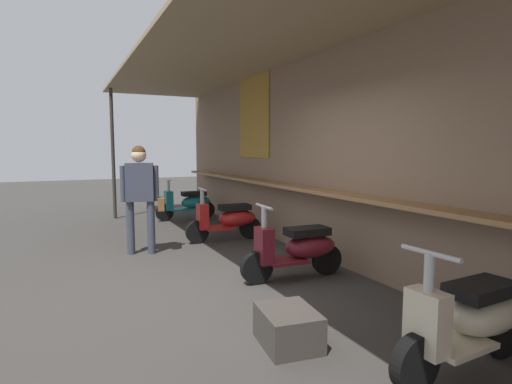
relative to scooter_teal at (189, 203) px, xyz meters
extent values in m
plane|color=#383533|center=(4.92, -1.08, -0.39)|extent=(38.73, 38.73, 0.00)
cube|color=#7F6651|center=(4.92, 0.94, 1.23)|extent=(13.83, 0.25, 3.23)
cube|color=olive|center=(4.92, 0.64, 0.66)|extent=(12.45, 0.36, 0.05)
cube|color=olive|center=(1.85, 0.80, 1.88)|extent=(1.31, 0.02, 1.58)
cube|color=#9E8966|center=(4.92, -0.42, 2.69)|extent=(13.28, 2.48, 0.06)
cylinder|color=#332D28|center=(-0.89, -1.56, 1.15)|extent=(0.08, 0.08, 3.08)
ellipsoid|color=#197075|center=(0.00, 0.17, 0.01)|extent=(0.38, 0.70, 0.30)
cube|color=black|center=(0.00, 0.12, 0.21)|extent=(0.30, 0.55, 0.10)
cube|color=#197075|center=(0.00, -0.18, -0.14)|extent=(0.38, 0.50, 0.04)
cube|color=#197075|center=(0.00, -0.48, 0.08)|extent=(0.28, 0.16, 0.44)
cylinder|color=#B7B7BC|center=(0.00, -0.48, 0.21)|extent=(0.07, 0.07, 0.70)
cylinder|color=#B7B7BC|center=(0.00, -0.48, 0.56)|extent=(0.46, 0.04, 0.04)
cylinder|color=black|center=(0.00, -0.58, -0.19)|extent=(0.10, 0.40, 0.40)
cylinder|color=black|center=(0.00, 0.42, -0.19)|extent=(0.10, 0.40, 0.40)
ellipsoid|color=red|center=(2.50, 0.17, 0.01)|extent=(0.41, 0.72, 0.30)
cube|color=black|center=(2.49, 0.12, 0.21)|extent=(0.32, 0.56, 0.10)
cube|color=red|center=(2.48, -0.18, -0.14)|extent=(0.40, 0.52, 0.04)
cube|color=red|center=(2.47, -0.48, 0.08)|extent=(0.29, 0.17, 0.44)
cylinder|color=#B7B7BC|center=(2.47, -0.48, 0.21)|extent=(0.07, 0.07, 0.70)
cylinder|color=#B7B7BC|center=(2.47, -0.48, 0.56)|extent=(0.46, 0.06, 0.04)
cylinder|color=black|center=(2.46, -0.58, -0.19)|extent=(0.12, 0.40, 0.40)
cylinder|color=black|center=(2.51, 0.42, -0.19)|extent=(0.12, 0.40, 0.40)
ellipsoid|color=maroon|center=(4.90, 0.17, 0.01)|extent=(0.41, 0.72, 0.30)
cube|color=black|center=(4.90, 0.12, 0.21)|extent=(0.33, 0.56, 0.10)
cube|color=maroon|center=(4.88, -0.18, -0.14)|extent=(0.40, 0.52, 0.04)
cube|color=maroon|center=(4.87, -0.48, 0.08)|extent=(0.29, 0.17, 0.44)
cylinder|color=#B7B7BC|center=(4.87, -0.48, 0.21)|extent=(0.07, 0.07, 0.70)
cylinder|color=#B7B7BC|center=(4.87, -0.48, 0.56)|extent=(0.46, 0.06, 0.04)
cylinder|color=black|center=(4.86, -0.58, -0.19)|extent=(0.12, 0.40, 0.40)
cylinder|color=black|center=(4.91, 0.42, -0.19)|extent=(0.12, 0.40, 0.40)
ellipsoid|color=beige|center=(7.30, 0.17, 0.01)|extent=(0.42, 0.72, 0.30)
cube|color=black|center=(7.30, 0.12, 0.21)|extent=(0.33, 0.57, 0.10)
cube|color=beige|center=(7.32, -0.18, -0.14)|extent=(0.41, 0.52, 0.04)
cube|color=beige|center=(7.33, -0.48, 0.08)|extent=(0.29, 0.18, 0.44)
cylinder|color=#B7B7BC|center=(7.33, -0.48, 0.21)|extent=(0.07, 0.07, 0.70)
cylinder|color=#B7B7BC|center=(7.33, -0.48, 0.56)|extent=(0.46, 0.06, 0.04)
cylinder|color=black|center=(7.34, -0.58, -0.19)|extent=(0.12, 0.40, 0.40)
cylinder|color=black|center=(7.28, 0.42, -0.19)|extent=(0.12, 0.40, 0.40)
cylinder|color=#383D4C|center=(2.71, -1.74, 0.03)|extent=(0.12, 0.12, 0.84)
cylinder|color=#383D4C|center=(2.82, -1.44, 0.03)|extent=(0.12, 0.12, 0.84)
cube|color=#383D4C|center=(2.77, -1.59, 0.74)|extent=(0.29, 0.45, 0.59)
sphere|color=beige|center=(2.77, -1.59, 1.17)|extent=(0.23, 0.23, 0.23)
sphere|color=#472D19|center=(2.77, -1.59, 1.20)|extent=(0.21, 0.21, 0.21)
cylinder|color=#383D4C|center=(2.71, -1.83, 0.72)|extent=(0.08, 0.08, 0.56)
cylinder|color=#383D4C|center=(2.82, -1.35, 0.72)|extent=(0.08, 0.08, 0.56)
cube|color=brown|center=(2.82, -1.27, 0.39)|extent=(0.28, 0.16, 0.20)
cube|color=#3D3833|center=(6.39, -1.02, -0.24)|extent=(0.61, 0.51, 0.30)
camera|label=1|loc=(9.24, -2.69, 1.26)|focal=28.68mm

